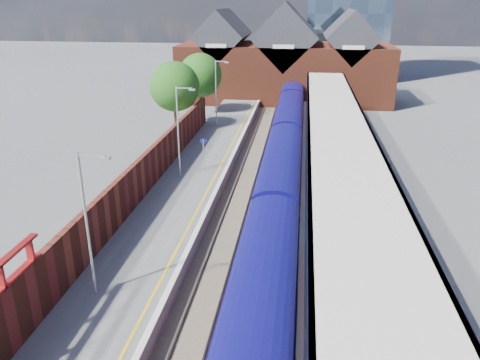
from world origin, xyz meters
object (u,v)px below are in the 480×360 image
object	(u,v)px
parked_car_silver	(377,260)
parked_car_dark	(382,237)
lamp_post_c	(180,126)
parked_car_red	(382,275)
platform_sign	(204,148)
parked_car_blue	(363,162)
lamp_post_d	(217,89)
train	(286,139)
lamp_post_b	(89,217)

from	to	relation	value
parked_car_silver	parked_car_dark	distance (m)	2.69
lamp_post_c	parked_car_red	size ratio (longest dim) A/B	1.66
platform_sign	parked_car_blue	bearing A→B (deg)	6.38
lamp_post_c	lamp_post_d	xyz separation A→B (m)	(0.00, 16.00, 0.00)
parked_car_blue	lamp_post_d	bearing A→B (deg)	35.80
parked_car_red	parked_car_blue	size ratio (longest dim) A/B	0.92
train	lamp_post_c	distance (m)	11.24
lamp_post_b	platform_sign	bearing A→B (deg)	85.67
lamp_post_b	parked_car_dark	xyz separation A→B (m)	(13.94, 6.37, -3.41)
train	parked_car_red	size ratio (longest dim) A/B	15.63
platform_sign	train	bearing A→B (deg)	40.34
platform_sign	lamp_post_d	bearing A→B (deg)	95.56
lamp_post_c	parked_car_dark	distance (m)	17.28
parked_car_red	parked_car_blue	bearing A→B (deg)	-17.48
parked_car_silver	lamp_post_d	bearing A→B (deg)	10.80
lamp_post_d	platform_sign	size ratio (longest dim) A/B	2.80
parked_car_red	train	bearing A→B (deg)	0.05
train	parked_car_red	xyz separation A→B (m)	(5.48, -21.27, -0.40)
lamp_post_b	parked_car_dark	size ratio (longest dim) A/B	1.73
parked_car_silver	parked_car_blue	distance (m)	15.71
train	lamp_post_c	size ratio (longest dim) A/B	9.41
lamp_post_d	parked_car_silver	world-z (taller)	lamp_post_d
train	platform_sign	world-z (taller)	platform_sign
parked_car_blue	parked_car_dark	bearing A→B (deg)	165.73
lamp_post_b	lamp_post_d	world-z (taller)	same
parked_car_dark	parked_car_blue	bearing A→B (deg)	-5.68
lamp_post_b	lamp_post_c	distance (m)	16.00
train	lamp_post_d	xyz separation A→B (m)	(-7.86, 8.48, 2.87)
lamp_post_d	lamp_post_c	bearing A→B (deg)	-90.00
parked_car_red	parked_car_silver	world-z (taller)	parked_car_red
parked_car_silver	parked_car_blue	bearing A→B (deg)	-17.96
lamp_post_b	lamp_post_d	size ratio (longest dim) A/B	1.00
lamp_post_c	lamp_post_d	world-z (taller)	same
train	lamp_post_c	xyz separation A→B (m)	(-7.86, -7.52, 2.87)
train	lamp_post_b	size ratio (longest dim) A/B	9.41
platform_sign	parked_car_dark	distance (m)	17.16
parked_car_blue	platform_sign	bearing A→B (deg)	83.54
platform_sign	parked_car_dark	bearing A→B (deg)	-42.76
lamp_post_c	lamp_post_d	size ratio (longest dim) A/B	1.00
train	lamp_post_c	world-z (taller)	lamp_post_c
train	platform_sign	size ratio (longest dim) A/B	26.36
lamp_post_b	platform_sign	xyz separation A→B (m)	(1.36, 18.00, -2.30)
parked_car_blue	parked_car_red	bearing A→B (deg)	164.09
train	lamp_post_b	world-z (taller)	lamp_post_b
parked_car_red	platform_sign	bearing A→B (deg)	22.84
parked_car_silver	train	bearing A→B (deg)	0.98
parked_car_silver	parked_car_blue	xyz separation A→B (m)	(0.98, 15.68, 0.01)
parked_car_silver	parked_car_dark	bearing A→B (deg)	-28.37
lamp_post_b	platform_sign	distance (m)	18.20
lamp_post_c	lamp_post_b	bearing A→B (deg)	-90.00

